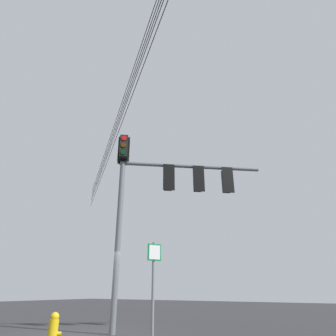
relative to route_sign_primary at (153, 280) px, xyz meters
The scene contains 5 objects.
ground_plane 3.83m from the route_sign_primary, 164.67° to the left, with size 60.00×60.00×0.00m, color #2D2D30.
signal_mast_assembly 4.48m from the route_sign_primary, 122.97° to the left, with size 4.65×3.94×6.87m.
route_sign_primary is the anchor object (origin of this frame).
fire_hydrant 2.54m from the route_sign_primary, 146.76° to the right, with size 0.28×0.27×0.81m.
overhead_wire_span 8.45m from the route_sign_primary, 147.03° to the left, with size 20.69×16.59×1.99m.
Camera 1 is at (7.80, -7.29, 1.29)m, focal length 31.52 mm.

